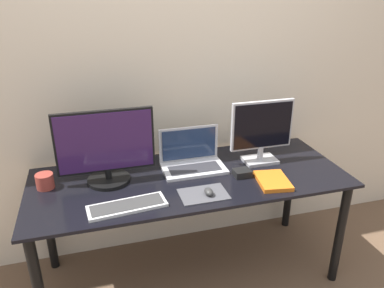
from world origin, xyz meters
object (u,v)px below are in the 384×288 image
monitor_right (262,131)px  keyboard (127,206)px  mouse (209,192)px  book (273,181)px  monitor_left (106,148)px  mug (45,181)px  laptop (192,158)px  power_brick (242,173)px

monitor_right → keyboard: bearing=-160.6°
mouse → book: (0.39, 0.03, -0.01)m
monitor_left → book: size_ratio=2.15×
mouse → mug: size_ratio=0.75×
laptop → mouse: 0.35m
mug → power_brick: size_ratio=0.99×
book → power_brick: (-0.13, 0.12, 0.01)m
book → mug: (-1.22, 0.29, 0.03)m
power_brick → mouse: bearing=-149.0°
laptop → mug: size_ratio=3.91×
book → laptop: bearing=140.4°
keyboard → mouse: (0.43, -0.00, 0.01)m
monitor_left → book: 0.94m
laptop → book: laptop is taller
monitor_left → power_brick: bearing=-11.4°
keyboard → mug: 0.51m
mug → power_brick: (1.08, -0.17, -0.02)m
keyboard → monitor_right: bearing=19.4°
power_brick → keyboard: bearing=-167.4°
book → mug: bearing=166.7°
monitor_left → book: (0.88, -0.27, -0.19)m
mouse → monitor_right: bearing=34.9°
mouse → mug: (-0.83, 0.32, 0.02)m
laptop → book: bearing=-39.6°
monitor_left → mug: 0.37m
monitor_right → power_brick: bearing=-140.3°
keyboard → mug: (-0.40, 0.32, 0.03)m
monitor_left → mug: bearing=177.3°
book → monitor_left: bearing=162.9°
mouse → power_brick: (0.25, 0.15, -0.00)m
monitor_left → laptop: size_ratio=1.43×
monitor_left → laptop: (0.50, 0.04, -0.14)m
laptop → power_brick: bearing=-38.2°
mug → book: bearing=-13.3°
laptop → mouse: laptop is taller
monitor_right → mug: 1.27m
keyboard → mug: mug is taller
book → keyboard: bearing=-177.8°
keyboard → mouse: size_ratio=5.67×
laptop → mug: (-0.83, -0.03, -0.02)m
power_brick → book: bearing=-41.9°
monitor_left → monitor_right: monitor_left is taller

